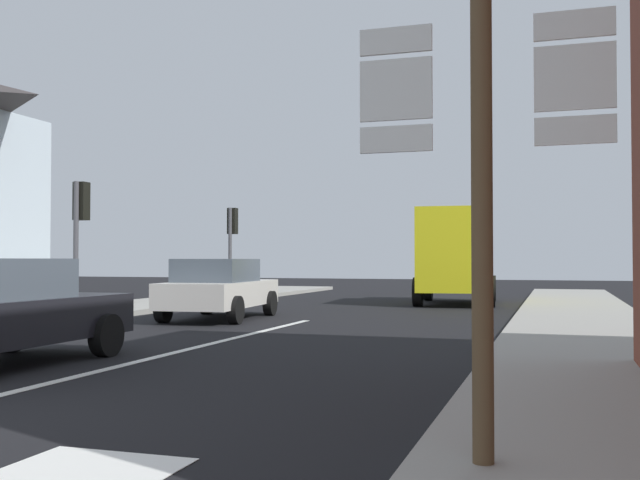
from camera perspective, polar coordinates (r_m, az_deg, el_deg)
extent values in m
plane|color=black|center=(15.96, -3.36, -6.73)|extent=(80.00, 80.00, 0.00)
cube|color=gray|center=(12.93, 19.91, -7.56)|extent=(2.94, 44.00, 0.14)
cube|color=silver|center=(12.33, -10.09, -8.23)|extent=(0.16, 12.00, 0.01)
cylinder|color=black|center=(12.78, -22.57, -6.48)|extent=(0.22, 0.64, 0.64)
cylinder|color=black|center=(11.73, -15.98, -7.00)|extent=(0.22, 0.64, 0.64)
cube|color=beige|center=(18.51, -7.63, -4.07)|extent=(2.09, 4.33, 0.60)
cube|color=#47515B|center=(18.26, -7.90, -2.30)|extent=(1.72, 2.22, 0.55)
cylinder|color=black|center=(20.09, -8.63, -4.72)|extent=(0.27, 0.66, 0.64)
cylinder|color=black|center=(19.52, -3.83, -4.83)|extent=(0.27, 0.66, 0.64)
cylinder|color=black|center=(17.61, -11.86, -5.16)|extent=(0.27, 0.66, 0.64)
cylinder|color=black|center=(16.96, -6.45, -5.33)|extent=(0.27, 0.66, 0.64)
cube|color=yellow|center=(24.29, 10.28, -0.78)|extent=(2.45, 3.84, 2.60)
cube|color=yellow|center=(26.78, 10.60, -1.48)|extent=(2.18, 1.44, 2.00)
cube|color=#47515B|center=(26.85, 10.60, 0.22)|extent=(1.76, 0.22, 0.70)
cylinder|color=black|center=(26.83, 8.25, -3.63)|extent=(0.34, 0.92, 0.90)
cylinder|color=black|center=(26.72, 12.96, -3.62)|extent=(0.34, 0.92, 0.90)
cylinder|color=black|center=(23.45, 7.47, -3.94)|extent=(0.34, 0.92, 0.90)
cylinder|color=black|center=(23.32, 12.87, -3.93)|extent=(0.34, 0.92, 0.90)
cylinder|color=brown|center=(4.98, 12.26, 0.19)|extent=(0.14, 0.14, 3.20)
cube|color=white|center=(5.33, 5.79, 14.91)|extent=(0.50, 0.03, 0.18)
cube|color=black|center=(5.34, 5.83, 14.85)|extent=(0.43, 0.01, 0.13)
cube|color=white|center=(5.24, 5.80, 11.34)|extent=(0.50, 0.03, 0.42)
cube|color=black|center=(5.26, 5.84, 11.29)|extent=(0.43, 0.01, 0.32)
cube|color=white|center=(5.18, 5.81, 7.67)|extent=(0.50, 0.03, 0.18)
cube|color=black|center=(5.19, 5.85, 7.63)|extent=(0.43, 0.01, 0.13)
cube|color=white|center=(5.22, 18.81, 15.31)|extent=(0.50, 0.03, 0.18)
cube|color=black|center=(5.24, 18.80, 15.25)|extent=(0.43, 0.01, 0.13)
cube|color=white|center=(5.14, 18.84, 11.67)|extent=(0.50, 0.03, 0.42)
cube|color=black|center=(5.16, 18.84, 11.63)|extent=(0.43, 0.01, 0.32)
cube|color=white|center=(5.07, 18.87, 7.93)|extent=(0.50, 0.03, 0.18)
cube|color=black|center=(5.09, 18.87, 7.89)|extent=(0.43, 0.01, 0.13)
cylinder|color=#47474C|center=(18.33, -18.12, -0.84)|extent=(0.12, 0.12, 3.29)
cube|color=black|center=(18.54, -17.73, 2.84)|extent=(0.30, 0.28, 0.90)
sphere|color=#360303|center=(18.68, -17.48, 3.64)|extent=(0.18, 0.18, 0.18)
sphere|color=#3C2303|center=(18.65, -17.48, 2.78)|extent=(0.18, 0.18, 0.18)
sphere|color=#0CA526|center=(18.64, -17.49, 1.92)|extent=(0.18, 0.18, 0.18)
cylinder|color=#47474C|center=(25.83, -6.87, -1.12)|extent=(0.12, 0.12, 3.24)
cube|color=black|center=(26.05, -6.68, 1.45)|extent=(0.30, 0.28, 0.90)
sphere|color=#360303|center=(26.19, -6.56, 2.02)|extent=(0.18, 0.18, 0.18)
sphere|color=#3C2303|center=(26.17, -6.56, 1.41)|extent=(0.18, 0.18, 0.18)
sphere|color=#0CA526|center=(26.16, -6.56, 0.80)|extent=(0.18, 0.18, 0.18)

